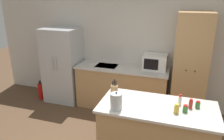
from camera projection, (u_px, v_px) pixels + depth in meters
wall_back at (148, 47)px, 4.53m from camera, size 7.20×0.06×2.60m
refrigerator at (63, 65)px, 4.90m from camera, size 0.76×0.67×1.66m
back_counter at (122, 87)px, 4.65m from camera, size 1.91×0.64×0.91m
pantry_cabinet at (190, 68)px, 4.09m from camera, size 0.61×0.59×2.06m
kitchen_island at (155, 135)px, 3.10m from camera, size 1.58×0.78×0.92m
microwave at (155, 62)px, 4.34m from camera, size 0.46×0.38×0.30m
knife_block at (114, 91)px, 3.16m from camera, size 0.09×0.07×0.28m
spice_bottle_tall_dark at (191, 104)px, 2.87m from camera, size 0.05×0.05×0.13m
spice_bottle_short_red at (198, 105)px, 2.88m from camera, size 0.06×0.06×0.10m
spice_bottle_amber_oil at (177, 109)px, 2.75m from camera, size 0.06×0.06×0.13m
spice_bottle_green_herb at (180, 100)px, 2.96m from camera, size 0.04×0.04×0.15m
spice_bottle_pale_salt at (185, 109)px, 2.78m from camera, size 0.06×0.06×0.10m
kettle at (116, 101)px, 2.83m from camera, size 0.15×0.15×0.25m
fire_extinguisher at (41, 91)px, 5.10m from camera, size 0.12×0.12×0.44m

